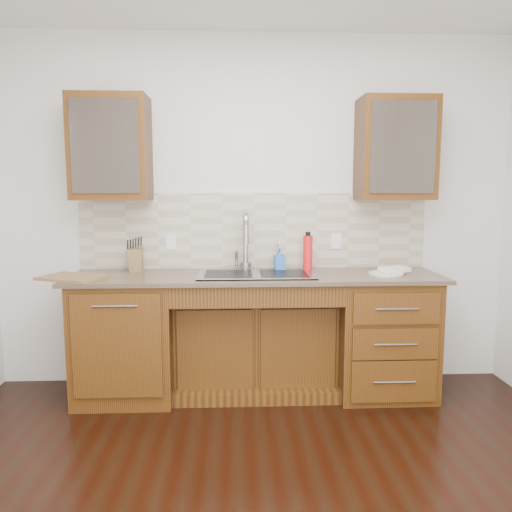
{
  "coord_description": "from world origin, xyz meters",
  "views": [
    {
      "loc": [
        -0.16,
        -2.16,
        1.53
      ],
      "look_at": [
        0.0,
        1.4,
        1.05
      ],
      "focal_mm": 35.0,
      "sensor_mm": 36.0,
      "label": 1
    }
  ],
  "objects_px": {
    "knife_block": "(136,260)",
    "cutting_board": "(72,277)",
    "water_bottle": "(308,253)",
    "plate": "(386,274)",
    "soap_bottle": "(279,259)"
  },
  "relations": [
    {
      "from": "soap_bottle",
      "to": "plate",
      "type": "relative_size",
      "value": 0.69
    },
    {
      "from": "plate",
      "to": "cutting_board",
      "type": "height_order",
      "value": "cutting_board"
    },
    {
      "from": "plate",
      "to": "water_bottle",
      "type": "bearing_deg",
      "value": 158.57
    },
    {
      "from": "water_bottle",
      "to": "knife_block",
      "type": "bearing_deg",
      "value": 178.23
    },
    {
      "from": "knife_block",
      "to": "cutting_board",
      "type": "distance_m",
      "value": 0.51
    },
    {
      "from": "knife_block",
      "to": "cutting_board",
      "type": "relative_size",
      "value": 0.41
    },
    {
      "from": "soap_bottle",
      "to": "water_bottle",
      "type": "height_order",
      "value": "water_bottle"
    },
    {
      "from": "soap_bottle",
      "to": "cutting_board",
      "type": "bearing_deg",
      "value": -178.09
    },
    {
      "from": "soap_bottle",
      "to": "plate",
      "type": "distance_m",
      "value": 0.8
    },
    {
      "from": "water_bottle",
      "to": "plate",
      "type": "xyz_separation_m",
      "value": [
        0.55,
        -0.21,
        -0.13
      ]
    },
    {
      "from": "plate",
      "to": "knife_block",
      "type": "bearing_deg",
      "value": 172.19
    },
    {
      "from": "knife_block",
      "to": "cutting_board",
      "type": "height_order",
      "value": "knife_block"
    },
    {
      "from": "soap_bottle",
      "to": "water_bottle",
      "type": "distance_m",
      "value": 0.22
    },
    {
      "from": "water_bottle",
      "to": "cutting_board",
      "type": "xyz_separation_m",
      "value": [
        -1.69,
        -0.28,
        -0.12
      ]
    },
    {
      "from": "soap_bottle",
      "to": "cutting_board",
      "type": "relative_size",
      "value": 0.41
    }
  ]
}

